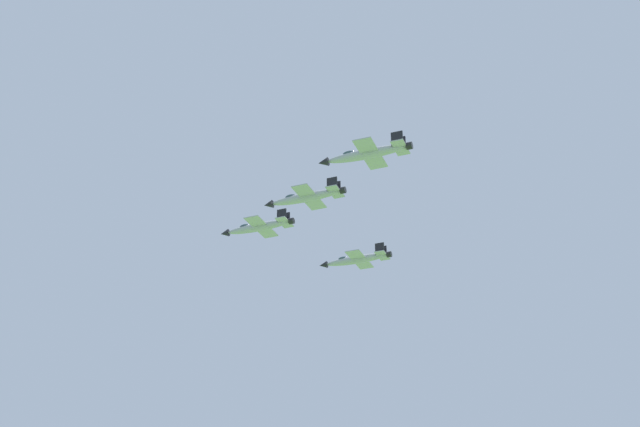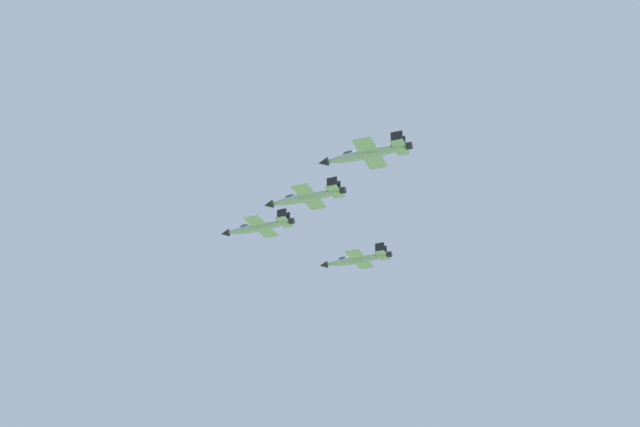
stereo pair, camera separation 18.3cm
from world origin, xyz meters
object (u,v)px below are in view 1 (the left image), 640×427
Objects in this scene: jet_lead at (258,227)px; jet_left_wingman at (306,197)px; jet_right_wingman at (356,259)px; jet_left_outer at (366,154)px.

jet_left_wingman is (-19.05, -13.79, -3.66)m from jet_lead.
jet_left_wingman is at bearing 90.31° from jet_right_wingman.
jet_left_outer is at bearing 111.72° from jet_right_wingman.
jet_lead is at bearing -41.36° from jet_left_outer.
jet_lead is 1.03× the size of jet_left_wingman.
jet_right_wingman is at bearing -139.18° from jet_lead.
jet_lead is 23.97m from jet_right_wingman.
jet_lead is 1.04× the size of jet_left_outer.
jet_right_wingman is 49.11m from jet_left_outer.
jet_lead reaches higher than jet_left_outer.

